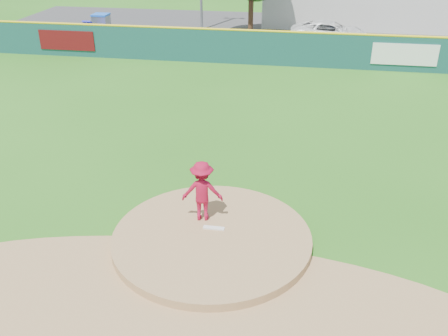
% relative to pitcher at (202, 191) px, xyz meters
% --- Properties ---
extents(ground, '(120.00, 120.00, 0.00)m').
position_rel_pitcher_xyz_m(ground, '(0.42, -0.78, -1.15)').
color(ground, '#286B19').
rests_on(ground, ground).
extents(pitchers_mound, '(5.50, 5.50, 0.50)m').
position_rel_pitcher_xyz_m(pitchers_mound, '(0.42, -0.78, -1.15)').
color(pitchers_mound, '#9E774C').
rests_on(pitchers_mound, ground).
extents(pitching_rubber, '(0.60, 0.15, 0.04)m').
position_rel_pitcher_xyz_m(pitching_rubber, '(0.42, -0.48, -0.88)').
color(pitching_rubber, white).
rests_on(pitching_rubber, pitchers_mound).
extents(infield_dirt_arc, '(15.40, 15.40, 0.01)m').
position_rel_pitcher_xyz_m(infield_dirt_arc, '(0.42, -3.78, -1.15)').
color(infield_dirt_arc, '#9E774C').
rests_on(infield_dirt_arc, ground).
extents(parking_lot, '(44.00, 16.00, 0.02)m').
position_rel_pitcher_xyz_m(parking_lot, '(0.42, 26.22, -1.14)').
color(parking_lot, '#38383A').
rests_on(parking_lot, ground).
extents(pitcher, '(1.25, 0.82, 1.81)m').
position_rel_pitcher_xyz_m(pitcher, '(0.00, 0.00, 0.00)').
color(pitcher, maroon).
rests_on(pitcher, pitchers_mound).
extents(van, '(5.46, 2.77, 1.48)m').
position_rel_pitcher_xyz_m(van, '(4.00, 23.39, -0.39)').
color(van, white).
rests_on(van, parking_lot).
extents(pool_building_grp, '(15.20, 8.20, 3.31)m').
position_rel_pitcher_xyz_m(pool_building_grp, '(6.42, 31.21, 0.51)').
color(pool_building_grp, silver).
rests_on(pool_building_grp, ground).
extents(fence_banners, '(23.83, 0.04, 1.20)m').
position_rel_pitcher_xyz_m(fence_banners, '(-2.11, 17.14, -0.15)').
color(fence_banners, '#5C0D10').
rests_on(fence_banners, ground).
extents(playground_slide, '(1.08, 3.06, 1.69)m').
position_rel_pitcher_xyz_m(playground_slide, '(-12.05, 22.27, -0.30)').
color(playground_slide, blue).
rests_on(playground_slide, ground).
extents(outfield_fence, '(40.00, 0.14, 2.07)m').
position_rel_pitcher_xyz_m(outfield_fence, '(0.42, 17.22, -0.06)').
color(outfield_fence, '#154746').
rests_on(outfield_fence, ground).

